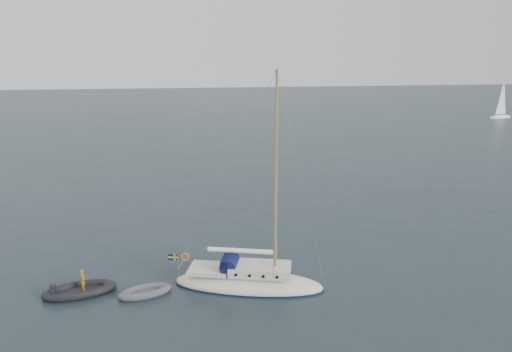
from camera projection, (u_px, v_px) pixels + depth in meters
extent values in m
plane|color=black|center=(265.00, 265.00, 28.88)|extent=(300.00, 300.00, 0.00)
ellipsoid|color=#F1E5CE|center=(249.00, 284.00, 26.24)|extent=(7.86, 2.44, 1.31)
cube|color=silver|center=(260.00, 268.00, 26.13)|extent=(3.14, 1.66, 0.48)
cube|color=#F1E5CE|center=(208.00, 274.00, 25.72)|extent=(2.10, 1.66, 0.22)
cylinder|color=#0F143D|center=(229.00, 266.00, 25.81)|extent=(0.84, 1.44, 0.84)
cube|color=#0F143D|center=(226.00, 263.00, 25.74)|extent=(0.39, 1.44, 0.35)
cylinder|color=olive|center=(276.00, 175.00, 25.05)|extent=(0.13, 0.13, 10.48)
cylinder|color=olive|center=(276.00, 165.00, 24.92)|extent=(0.04, 1.92, 0.04)
cylinder|color=olive|center=(240.00, 252.00, 25.73)|extent=(3.67, 0.09, 0.09)
cylinder|color=white|center=(240.00, 252.00, 25.72)|extent=(3.41, 0.24, 0.24)
cylinder|color=#92939B|center=(181.00, 269.00, 25.40)|extent=(0.03, 1.92, 0.03)
torus|color=orange|center=(180.00, 265.00, 25.90)|extent=(0.47, 0.09, 0.47)
cylinder|color=olive|center=(175.00, 271.00, 25.38)|extent=(0.03, 0.03, 0.79)
cube|color=#071362|center=(169.00, 267.00, 25.27)|extent=(0.52, 0.02, 0.33)
cube|color=#DCC50B|center=(169.00, 267.00, 25.27)|extent=(0.54, 0.03, 0.08)
cube|color=#DCC50B|center=(171.00, 267.00, 25.29)|extent=(0.08, 0.03, 0.35)
cylinder|color=black|center=(236.00, 263.00, 26.74)|extent=(0.16, 0.05, 0.16)
cylinder|color=black|center=(241.00, 276.00, 25.14)|extent=(0.16, 0.05, 0.16)
cylinder|color=black|center=(249.00, 262.00, 26.86)|extent=(0.16, 0.05, 0.16)
cylinder|color=black|center=(254.00, 275.00, 25.25)|extent=(0.16, 0.05, 0.16)
cylinder|color=black|center=(262.00, 261.00, 26.97)|extent=(0.16, 0.05, 0.16)
cylinder|color=black|center=(268.00, 274.00, 25.37)|extent=(0.16, 0.05, 0.16)
cylinder|color=black|center=(275.00, 260.00, 27.08)|extent=(0.16, 0.05, 0.16)
cylinder|color=black|center=(281.00, 273.00, 25.48)|extent=(0.16, 0.05, 0.16)
cube|color=#55555A|center=(145.00, 293.00, 25.35)|extent=(1.68, 0.69, 0.10)
cube|color=black|center=(80.00, 291.00, 25.47)|extent=(2.30, 0.96, 0.12)
cube|color=black|center=(54.00, 288.00, 25.20)|extent=(0.34, 0.34, 0.58)
imported|color=orange|center=(83.00, 280.00, 25.35)|extent=(0.31, 0.44, 1.13)
ellipsoid|color=white|center=(500.00, 117.00, 93.98)|extent=(5.83, 1.94, 0.97)
cylinder|color=#92939B|center=(503.00, 97.00, 93.05)|extent=(0.10, 0.10, 6.80)
cone|color=white|center=(502.00, 97.00, 93.04)|extent=(3.11, 3.11, 6.31)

